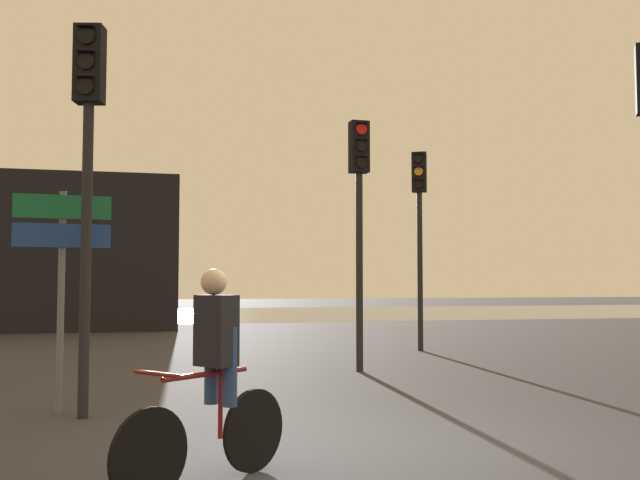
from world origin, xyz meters
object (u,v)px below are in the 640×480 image
(traffic_light_far_right, at_px, (419,212))
(traffic_light_center, at_px, (359,196))
(traffic_light_near_left, at_px, (88,143))
(cyclist, at_px, (212,375))
(direction_sign_post, at_px, (62,259))

(traffic_light_far_right, bearing_deg, traffic_light_center, 80.55)
(traffic_light_near_left, bearing_deg, traffic_light_center, -129.05)
(traffic_light_far_right, distance_m, cyclist, 11.15)
(traffic_light_center, xyz_separation_m, traffic_light_far_right, (2.35, 3.22, 0.09))
(traffic_light_center, height_order, traffic_light_far_right, traffic_light_far_right)
(traffic_light_near_left, bearing_deg, traffic_light_far_right, -122.41)
(traffic_light_center, xyz_separation_m, cyclist, (-3.00, -6.30, -2.19))
(direction_sign_post, distance_m, cyclist, 3.85)
(traffic_light_center, relative_size, traffic_light_far_right, 0.97)
(traffic_light_near_left, bearing_deg, direction_sign_post, -41.98)
(traffic_light_far_right, bearing_deg, direction_sign_post, 68.35)
(traffic_light_center, distance_m, direction_sign_post, 5.49)
(traffic_light_near_left, distance_m, cyclist, 3.94)
(direction_sign_post, bearing_deg, traffic_light_center, -153.30)
(traffic_light_near_left, xyz_separation_m, direction_sign_post, (-0.31, 0.43, -1.31))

